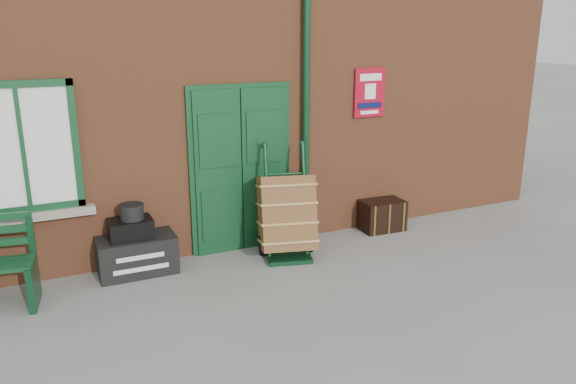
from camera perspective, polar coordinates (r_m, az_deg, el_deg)
ground at (r=6.77m, az=2.29°, el=-9.44°), size 80.00×80.00×0.00m
station_building at (r=9.37m, az=-7.70°, el=11.38°), size 10.30×4.30×4.36m
houdini_trunk at (r=7.25m, az=-15.09°, el=-6.18°), size 0.95×0.53×0.47m
strongbox at (r=7.12m, az=-15.69°, el=-3.60°), size 0.52×0.39×0.24m
hatbox at (r=7.06m, az=-15.58°, el=-1.95°), size 0.29×0.29×0.19m
suitcase_back at (r=7.71m, az=-1.07°, el=-2.96°), size 0.42×0.60×0.80m
suitcase_front at (r=7.71m, az=0.46°, el=-3.37°), size 0.41×0.54×0.69m
porter_trolley at (r=7.43m, az=-0.16°, el=-2.30°), size 0.89×0.93×1.47m
dark_trunk at (r=8.59m, az=9.53°, el=-2.34°), size 0.66×0.45×0.46m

